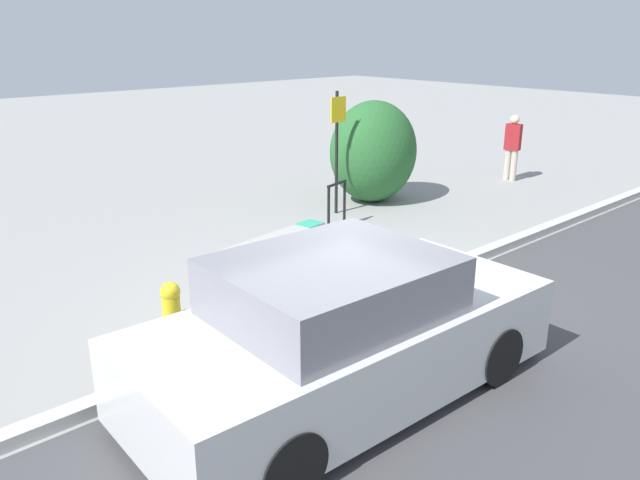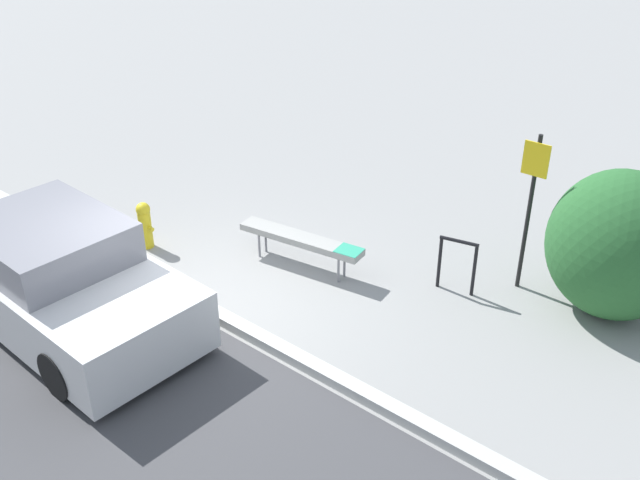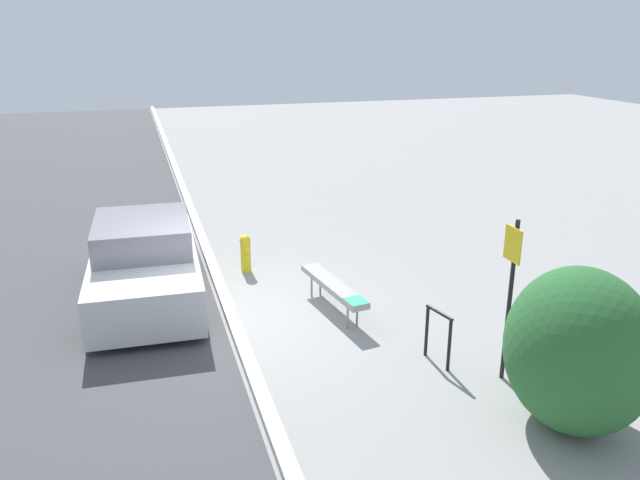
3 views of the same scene
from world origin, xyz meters
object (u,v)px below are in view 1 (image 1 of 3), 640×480
fire_hydrant (172,313)px  parked_car_near (342,333)px  sign_post (337,141)px  bike_rack (337,200)px  pedestrian (512,146)px  bench (273,240)px

fire_hydrant → parked_car_near: (0.73, -1.94, 0.24)m
sign_post → fire_hydrant: bearing=-151.8°
bike_rack → parked_car_near: 5.36m
bike_rack → sign_post: size_ratio=0.36×
sign_post → bike_rack: bearing=-133.2°
pedestrian → fire_hydrant: bearing=88.5°
sign_post → parked_car_near: bearing=-132.8°
parked_car_near → bike_rack: bearing=49.3°
bike_rack → parked_car_near: bearing=-132.7°
bench → bike_rack: bike_rack is taller
bench → fire_hydrant: size_ratio=2.64×
bike_rack → pedestrian: pedestrian is taller
bench → pedestrian: (7.64, 0.88, 0.35)m
bench → pedestrian: pedestrian is taller
bike_rack → sign_post: 1.28m
bench → fire_hydrant: 2.52m
bench → bike_rack: (2.10, 0.90, 0.04)m
bike_rack → parked_car_near: (-3.63, -3.94, 0.15)m
sign_post → bench: bearing=-150.1°
pedestrian → bench: bearing=83.8°
fire_hydrant → pedestrian: size_ratio=0.50×
bike_rack → bench: bearing=-156.9°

